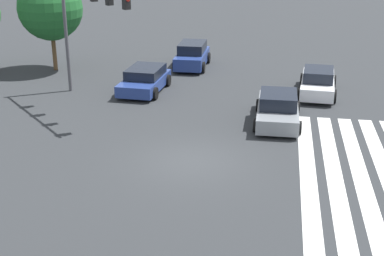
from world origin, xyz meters
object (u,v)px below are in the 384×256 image
(traffic_signal_mast, at_px, (86,7))
(car_3, at_px, (192,55))
(car_1, at_px, (145,80))
(tree_corner_a, at_px, (50,8))
(car_4, at_px, (278,109))
(car_0, at_px, (318,82))

(traffic_signal_mast, xyz_separation_m, car_3, (8.31, -3.83, -4.14))
(car_1, relative_size, tree_corner_a, 0.74)
(car_1, bearing_deg, tree_corner_a, -114.56)
(tree_corner_a, bearing_deg, car_4, -117.76)
(traffic_signal_mast, relative_size, tree_corner_a, 1.10)
(traffic_signal_mast, height_order, tree_corner_a, traffic_signal_mast)
(car_1, distance_m, car_4, 8.29)
(car_4, bearing_deg, traffic_signal_mast, 82.01)
(car_0, relative_size, car_4, 1.02)
(traffic_signal_mast, xyz_separation_m, tree_corner_a, (6.18, 4.62, -1.03))
(car_1, height_order, tree_corner_a, tree_corner_a)
(car_3, bearing_deg, traffic_signal_mast, -25.22)
(tree_corner_a, bearing_deg, car_1, -117.81)
(car_0, distance_m, car_3, 9.03)
(traffic_signal_mast, distance_m, car_4, 10.45)
(car_0, height_order, car_3, car_3)
(car_0, distance_m, car_1, 9.44)
(car_0, xyz_separation_m, car_3, (4.72, 7.70, 0.09))
(traffic_signal_mast, height_order, car_3, traffic_signal_mast)
(traffic_signal_mast, xyz_separation_m, car_0, (3.59, -11.52, -4.23))
(car_4, relative_size, tree_corner_a, 0.79)
(car_1, bearing_deg, traffic_signal_mast, -35.86)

